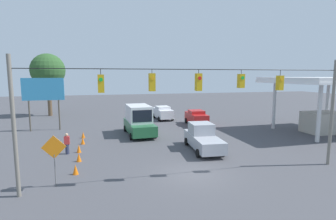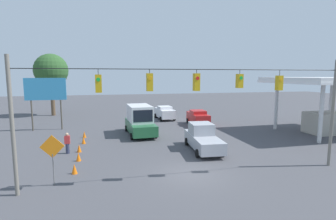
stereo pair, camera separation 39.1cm
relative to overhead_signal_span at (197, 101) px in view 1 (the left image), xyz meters
The scene contains 16 objects.
ground_plane 4.64m from the overhead_signal_span, 94.44° to the right, with size 140.00×140.00×0.00m, color #47474C.
overhead_signal_span is the anchor object (origin of this frame).
pickup_truck_silver_crossing_near 7.09m from the overhead_signal_span, 115.59° to the right, with size 2.47×5.62×2.12m.
box_truck_green_withflow_mid 12.92m from the overhead_signal_span, 82.76° to the right, with size 2.79×6.17×2.99m.
sedan_white_oncoming_deep 21.43m from the overhead_signal_span, 98.04° to the right, with size 2.25×4.58×1.81m.
sedan_red_oncoming_far 17.25m from the overhead_signal_span, 110.67° to the right, with size 2.25×4.52×1.81m.
traffic_cone_nearest 8.51m from the overhead_signal_span, 19.06° to the right, with size 0.35×0.35×0.62m, color orange.
traffic_cone_second 9.51m from the overhead_signal_span, 35.17° to the right, with size 0.35×0.35×0.62m, color orange.
traffic_cone_third 10.97m from the overhead_signal_span, 45.35° to the right, with size 0.35×0.35×0.62m, color orange.
traffic_cone_fourth 12.73m from the overhead_signal_span, 54.55° to the right, with size 0.35×0.35×0.62m, color orange.
traffic_cone_fifth 14.69m from the overhead_signal_span, 59.81° to the right, with size 0.35×0.35×0.62m, color orange.
gas_station 19.28m from the overhead_signal_span, 154.31° to the right, with size 10.63×9.12×5.83m.
roadside_billboard 20.35m from the overhead_signal_span, 56.25° to the right, with size 4.28×0.16×5.76m.
work_zone_sign 8.30m from the overhead_signal_span, ahead, with size 1.27×0.06×2.84m.
pedestrian 11.24m from the overhead_signal_span, 41.48° to the right, with size 0.40×0.28×1.64m.
tree_horizon_left 31.08m from the overhead_signal_span, 65.85° to the right, with size 4.91×4.91×9.24m.
Camera 1 is at (5.40, 14.59, 6.01)m, focal length 28.00 mm.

